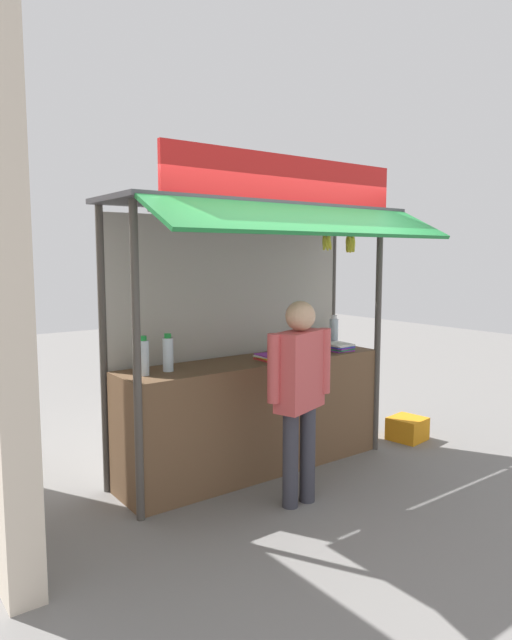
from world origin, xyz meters
The scene contains 13 objects.
ground_plane centered at (0.00, 0.00, 0.00)m, with size 20.00×20.00×0.00m, color slate.
stall_counter centered at (0.00, 0.00, 0.49)m, with size 2.50×0.57×0.99m, color brown.
stall_structure centered at (0.00, 0.05, 1.59)m, with size 2.70×1.36×2.67m.
water_bottle_back_left centered at (1.07, 0.13, 1.13)m, with size 0.09×0.09×0.31m.
water_bottle_right centered at (-1.07, 0.00, 1.13)m, with size 0.09×0.09×0.30m.
water_bottle_rear_center centered at (-0.84, 0.02, 1.13)m, with size 0.08×0.08×0.30m.
magazine_stack_back_right centered at (0.50, -0.17, 1.01)m, with size 0.22×0.28×0.05m.
magazine_stack_center centered at (0.93, -0.07, 1.02)m, with size 0.25×0.28×0.07m.
magazine_stack_far_left centered at (0.09, -0.11, 1.01)m, with size 0.20×0.32×0.05m.
banana_bunch_rightmost centered at (0.46, -0.38, 2.01)m, with size 0.09×0.09×0.25m.
banana_bunch_inner_left centered at (0.75, -0.38, 2.00)m, with size 0.10×0.10×0.27m.
vendor_person centered at (-0.16, -0.77, 0.94)m, with size 0.59×0.32×1.56m.
plastic_crate centered at (1.73, -0.29, 0.12)m, with size 0.33×0.33×0.23m, color orange.
Camera 1 is at (-2.89, -3.89, 1.90)m, focal length 31.64 mm.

